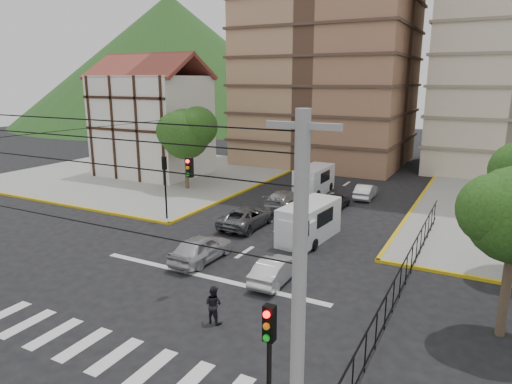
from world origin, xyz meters
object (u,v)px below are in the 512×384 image
Objects in this scene: van_right_lane at (307,223)px; pedestrian_crosswalk at (213,304)px; traffic_light_nw at (165,177)px; car_silver_front_left at (201,248)px; traffic_light_se at (269,360)px; car_white_front_right at (276,270)px; van_left_lane at (313,181)px.

pedestrian_crosswalk is (0.19, -10.86, -0.34)m from van_right_lane.
traffic_light_nw is 8.40m from car_silver_front_left.
traffic_light_se and traffic_light_nw have the same top height.
traffic_light_se reaches higher than car_white_front_right.
van_right_lane is at bearing -122.77° from car_silver_front_left.
traffic_light_se is 14.30m from car_silver_front_left.
car_white_front_right is at bearing 114.28° from traffic_light_se.
traffic_light_se reaches higher than pedestrian_crosswalk.
traffic_light_nw reaches higher than car_white_front_right.
traffic_light_nw reaches higher than car_silver_front_left.
van_right_lane is 6.93m from car_silver_front_left.
traffic_light_nw is 1.03× the size of car_silver_front_left.
pedestrian_crosswalk is at bearing -83.09° from van_right_lane.
traffic_light_nw is 2.78× the size of pedestrian_crosswalk.
car_silver_front_left is at bearing 131.16° from traffic_light_se.
van_right_lane is 3.37× the size of pedestrian_crosswalk.
pedestrian_crosswalk is (-5.15, 5.44, -2.32)m from traffic_light_se.
pedestrian_crosswalk is at bearing -44.19° from traffic_light_nw.
van_right_lane is 12.04m from van_left_lane.
traffic_light_se reaches higher than car_silver_front_left.
traffic_light_se is 1.03× the size of car_silver_front_left.
traffic_light_se is 0.86× the size of van_left_lane.
van_right_lane reaches higher than van_left_lane.
van_right_lane reaches higher than pedestrian_crosswalk.
traffic_light_nw is 13.76m from van_left_lane.
pedestrian_crosswalk is (4.15, -22.22, -0.33)m from van_left_lane.
pedestrian_crosswalk is (-0.58, -4.68, 0.17)m from car_white_front_right.
van_right_lane is at bearing -70.09° from van_left_lane.
pedestrian_crosswalk is at bearing 130.51° from car_silver_front_left.
traffic_light_nw is at bearing -36.37° from car_silver_front_left.
traffic_light_se is 2.78× the size of pedestrian_crosswalk.
traffic_light_se reaches higher than van_left_lane.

